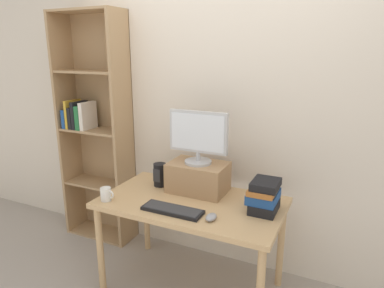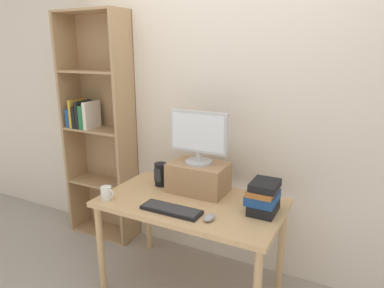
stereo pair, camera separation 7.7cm
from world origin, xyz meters
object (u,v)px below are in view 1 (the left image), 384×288
Objects in this scene: computer_monitor at (198,136)px; book_stack at (264,196)px; keyboard at (173,210)px; riser_box at (198,177)px; desk_speaker at (160,175)px; desk at (192,211)px; bookshelf_unit at (95,128)px; computer_mouse at (211,217)px; coffee_mug at (106,194)px.

book_stack is (0.53, -0.11, -0.32)m from computer_monitor.
riser_box is at bearing 88.54° from keyboard.
desk_speaker reaches higher than keyboard.
keyboard is at bearing -100.64° from desk.
bookshelf_unit is 1.70m from book_stack.
bookshelf_unit is 20.01× the size of computer_mouse.
keyboard is 1.66× the size of book_stack.
computer_monitor is 0.57m from keyboard.
computer_monitor is at bearing 39.84° from coffee_mug.
riser_box reaches higher than computer_mouse.
riser_box is at bearing 124.50° from computer_mouse.
bookshelf_unit is 1.54m from computer_mouse.
riser_box is (1.13, -0.20, -0.23)m from bookshelf_unit.
desk is 0.62× the size of bookshelf_unit.
coffee_mug is (-0.78, -0.05, 0.03)m from computer_mouse.
book_stack is 1.37× the size of desk_speaker.
desk is at bearing -80.50° from riser_box.
computer_monitor is 1.80× the size of book_stack.
desk_speaker is (0.81, -0.23, -0.25)m from bookshelf_unit.
computer_monitor is at bearing -9.90° from bookshelf_unit.
bookshelf_unit reaches higher than book_stack.
desk is 12.03× the size of coffee_mug.
desk is 0.41m from desk_speaker.
computer_mouse is at bearing 3.66° from coffee_mug.
coffee_mug reaches higher than computer_mouse.
bookshelf_unit is 1.17m from riser_box.
computer_mouse is 0.68m from desk_speaker.
bookshelf_unit reaches higher than desk_speaker.
computer_mouse is at bearing -55.40° from computer_monitor.
riser_box reaches higher than book_stack.
desk is 0.62m from coffee_mug.
book_stack is (1.66, -0.31, -0.23)m from bookshelf_unit.
bookshelf_unit is at bearing 152.41° from keyboard.
riser_box is 1.04× the size of keyboard.
riser_box is (-0.03, 0.18, 0.19)m from desk.
desk_speaker is at bearing 148.53° from computer_mouse.
book_stack reaches higher than desk_speaker.
riser_box reaches higher than keyboard.
desk is 0.54m from computer_monitor.
riser_box is at bearing 90.00° from computer_monitor.
desk is 0.33m from computer_mouse.
desk_speaker is (-0.58, 0.35, 0.07)m from computer_mouse.
desk_speaker is at bearing 130.33° from keyboard.
book_stack is at bearing -10.62° from bookshelf_unit.
keyboard is at bearing 5.10° from coffee_mug.
desk is at bearing 138.62° from computer_mouse.
keyboard is (-0.01, -0.39, -0.10)m from riser_box.
book_stack is (0.27, 0.27, 0.09)m from computer_mouse.
computer_monitor is at bearing 5.22° from desk_speaker.
desk is at bearing -23.23° from desk_speaker.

